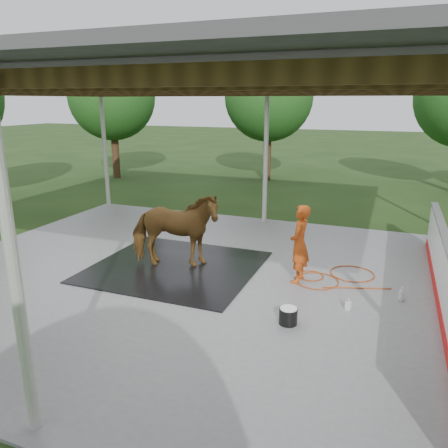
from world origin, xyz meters
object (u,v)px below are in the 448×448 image
(dasher_board, at_px, (446,286))
(horse, at_px, (174,230))
(wash_bucket, at_px, (288,316))
(handler, at_px, (299,244))

(dasher_board, height_order, horse, horse)
(wash_bucket, bearing_deg, handler, 97.01)
(dasher_board, relative_size, horse, 4.02)
(dasher_board, xyz_separation_m, horse, (-5.38, 0.30, 0.32))
(dasher_board, bearing_deg, horse, 176.79)
(handler, height_order, wash_bucket, handler)
(wash_bucket, bearing_deg, horse, 151.30)
(horse, xyz_separation_m, wash_bucket, (2.94, -1.61, -0.72))
(handler, bearing_deg, horse, -82.33)
(dasher_board, bearing_deg, handler, 168.86)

